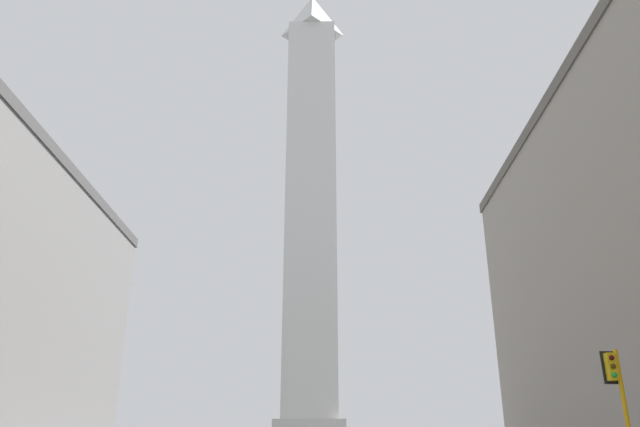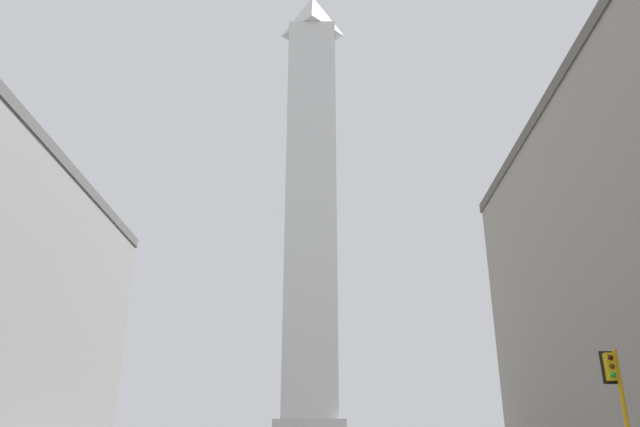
% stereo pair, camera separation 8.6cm
% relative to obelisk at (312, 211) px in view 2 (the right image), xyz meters
% --- Properties ---
extents(obelisk, '(8.50, 8.50, 70.26)m').
position_rel_obelisk_xyz_m(obelisk, '(0.00, 0.00, 0.00)').
color(obelisk, silver).
rests_on(obelisk, ground_plane).
extents(traffic_light_mid_right, '(0.78, 0.51, 5.95)m').
position_rel_obelisk_xyz_m(traffic_light_mid_right, '(13.81, -52.99, -29.68)').
color(traffic_light_mid_right, orange).
rests_on(traffic_light_mid_right, ground_plane).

